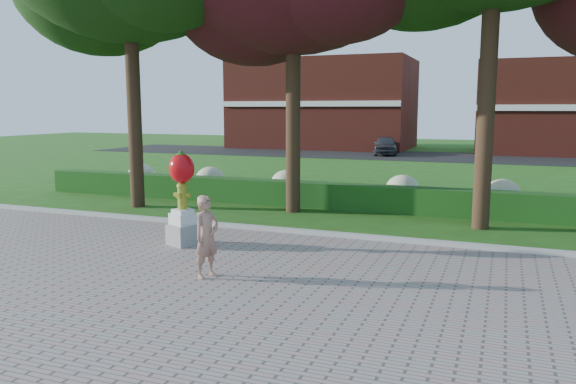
% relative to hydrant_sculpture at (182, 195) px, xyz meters
% --- Properties ---
extents(ground, '(100.00, 100.00, 0.00)m').
position_rel_hydrant_sculpture_xyz_m(ground, '(2.79, -0.95, -1.18)').
color(ground, '#254C13').
rests_on(ground, ground).
extents(walkway, '(40.00, 14.00, 0.04)m').
position_rel_hydrant_sculpture_xyz_m(walkway, '(2.79, -4.95, -1.16)').
color(walkway, gray).
rests_on(walkway, ground).
extents(curb, '(40.00, 0.18, 0.15)m').
position_rel_hydrant_sculpture_xyz_m(curb, '(2.79, 2.05, -1.11)').
color(curb, '#ADADA5').
rests_on(curb, ground).
extents(lawn_hedge, '(24.00, 0.70, 0.80)m').
position_rel_hydrant_sculpture_xyz_m(lawn_hedge, '(2.79, 6.05, -0.78)').
color(lawn_hedge, '#123F12').
rests_on(lawn_hedge, ground).
extents(hydrangea_row, '(20.10, 1.10, 0.99)m').
position_rel_hydrant_sculpture_xyz_m(hydrangea_row, '(3.36, 7.05, -0.63)').
color(hydrangea_row, '#BBBE91').
rests_on(hydrangea_row, ground).
extents(street, '(50.00, 8.00, 0.02)m').
position_rel_hydrant_sculpture_xyz_m(street, '(2.79, 27.05, -1.17)').
color(street, black).
rests_on(street, ground).
extents(building_left, '(14.00, 8.00, 7.00)m').
position_rel_hydrant_sculpture_xyz_m(building_left, '(-7.21, 33.05, 2.32)').
color(building_left, maroon).
rests_on(building_left, ground).
extents(building_right, '(12.00, 8.00, 6.40)m').
position_rel_hydrant_sculpture_xyz_m(building_right, '(10.79, 33.05, 2.02)').
color(building_right, maroon).
rests_on(building_right, ground).
extents(hydrant_sculpture, '(0.76, 0.76, 2.16)m').
position_rel_hydrant_sculpture_xyz_m(hydrant_sculpture, '(0.00, 0.00, 0.00)').
color(hydrant_sculpture, gray).
rests_on(hydrant_sculpture, walkway).
extents(woman, '(0.51, 0.64, 1.54)m').
position_rel_hydrant_sculpture_xyz_m(woman, '(1.76, -2.02, -0.38)').
color(woman, '#A97660').
rests_on(woman, walkway).
extents(parked_car, '(2.19, 3.99, 1.29)m').
position_rel_hydrant_sculpture_xyz_m(parked_car, '(-0.90, 27.31, -0.52)').
color(parked_car, '#383A3F').
rests_on(parked_car, street).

